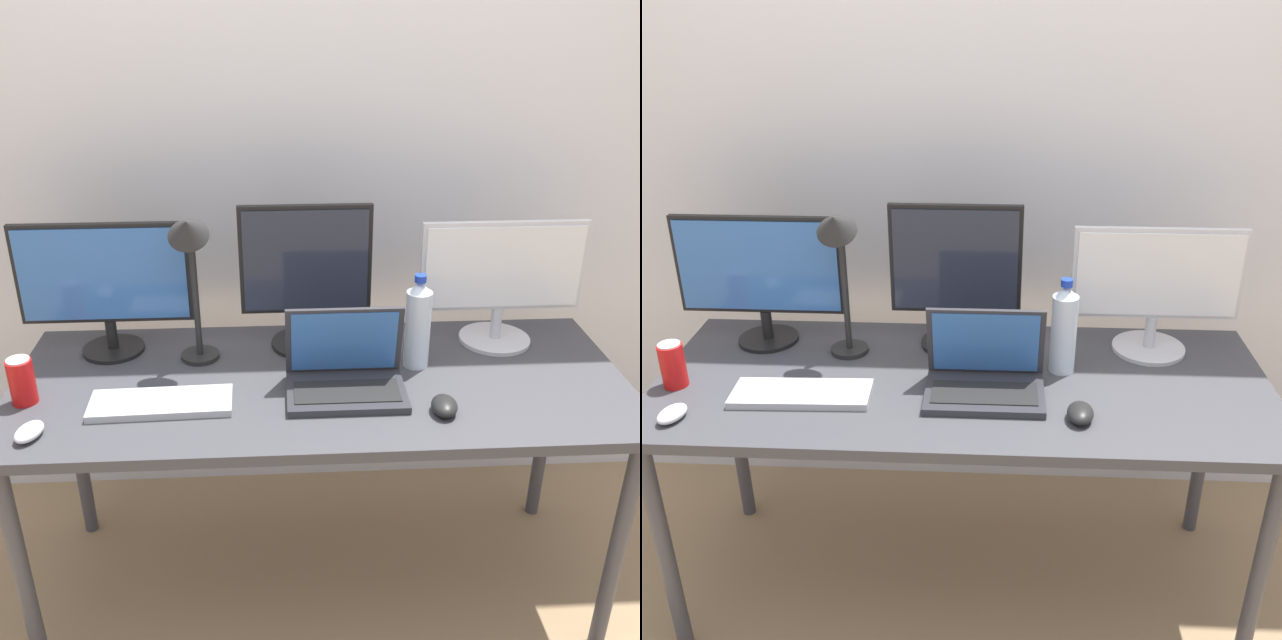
# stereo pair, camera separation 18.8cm
# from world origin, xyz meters

# --- Properties ---
(ground_plane) EXTENTS (16.00, 16.00, 0.00)m
(ground_plane) POSITION_xyz_m (0.00, 0.00, 0.00)
(ground_plane) COLOR #9E7F5B
(wall_back) EXTENTS (7.00, 0.08, 2.60)m
(wall_back) POSITION_xyz_m (0.00, 0.59, 1.30)
(wall_back) COLOR silver
(wall_back) RESTS_ON ground
(work_desk) EXTENTS (1.68, 0.69, 0.74)m
(work_desk) POSITION_xyz_m (0.00, 0.00, 0.67)
(work_desk) COLOR #424247
(work_desk) RESTS_ON ground
(monitor_left) EXTENTS (0.49, 0.18, 0.39)m
(monitor_left) POSITION_xyz_m (-0.60, 0.20, 0.96)
(monitor_left) COLOR black
(monitor_left) RESTS_ON work_desk
(monitor_center) EXTENTS (0.38, 0.21, 0.43)m
(monitor_center) POSITION_xyz_m (-0.03, 0.21, 0.97)
(monitor_center) COLOR black
(monitor_center) RESTS_ON work_desk
(monitor_right) EXTENTS (0.48, 0.21, 0.38)m
(monitor_right) POSITION_xyz_m (0.54, 0.20, 0.94)
(monitor_right) COLOR silver
(monitor_right) RESTS_ON work_desk
(laptop_silver) EXTENTS (0.31, 0.21, 0.22)m
(laptop_silver) POSITION_xyz_m (0.06, -0.06, 0.79)
(laptop_silver) COLOR #2D2D33
(laptop_silver) RESTS_ON work_desk
(keyboard_main) EXTENTS (0.37, 0.14, 0.02)m
(keyboard_main) POSITION_xyz_m (-0.42, -0.12, 0.75)
(keyboard_main) COLOR #B2B2B7
(keyboard_main) RESTS_ON work_desk
(mouse_by_keyboard) EXTENTS (0.08, 0.10, 0.03)m
(mouse_by_keyboard) POSITION_xyz_m (-0.71, -0.24, 0.76)
(mouse_by_keyboard) COLOR silver
(mouse_by_keyboard) RESTS_ON work_desk
(mouse_by_laptop) EXTENTS (0.07, 0.10, 0.04)m
(mouse_by_laptop) POSITION_xyz_m (0.30, -0.19, 0.76)
(mouse_by_laptop) COLOR black
(mouse_by_laptop) RESTS_ON work_desk
(water_bottle) EXTENTS (0.07, 0.07, 0.28)m
(water_bottle) POSITION_xyz_m (0.28, 0.07, 0.87)
(water_bottle) COLOR silver
(water_bottle) RESTS_ON work_desk
(soda_can_near_keyboard) EXTENTS (0.07, 0.07, 0.13)m
(soda_can_near_keyboard) POSITION_xyz_m (-0.77, -0.07, 0.80)
(soda_can_near_keyboard) COLOR red
(soda_can_near_keyboard) RESTS_ON work_desk
(desk_lamp) EXTENTS (0.11, 0.18, 0.47)m
(desk_lamp) POSITION_xyz_m (-0.34, 0.10, 1.06)
(desk_lamp) COLOR black
(desk_lamp) RESTS_ON work_desk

